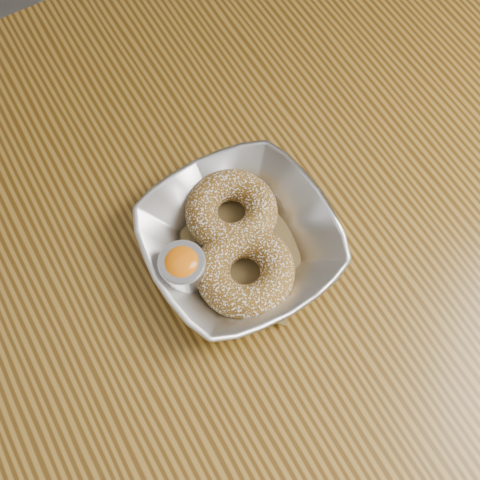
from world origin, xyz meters
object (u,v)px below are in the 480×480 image
serving_bowl (240,242)px  table (215,242)px  ramekin (183,269)px  donut_front (245,271)px  donut_back (231,212)px

serving_bowl → table: bearing=93.1°
table → ramekin: 0.16m
table → donut_front: (-0.01, -0.09, 0.13)m
table → donut_front: donut_front is taller
serving_bowl → donut_front: (-0.01, -0.03, 0.00)m
donut_front → ramekin: size_ratio=1.85×
serving_bowl → donut_back: size_ratio=1.99×
donut_front → ramekin: ramekin is taller
donut_back → ramekin: size_ratio=1.79×
serving_bowl → donut_front: size_ratio=1.93×
serving_bowl → donut_back: 0.04m
donut_back → donut_front: (-0.02, -0.07, 0.00)m
ramekin → donut_back: bearing=24.8°
serving_bowl → ramekin: 0.07m
table → donut_back: size_ratio=11.61×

